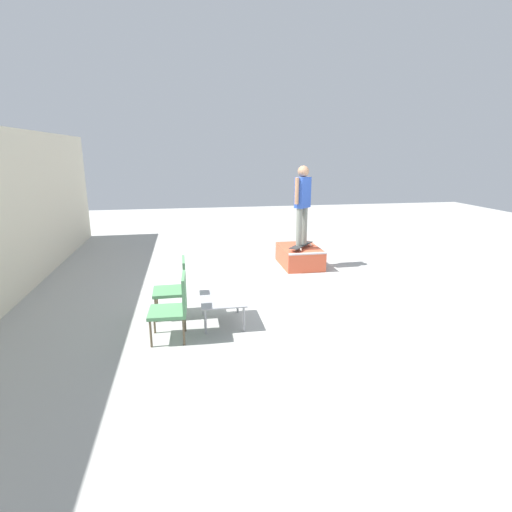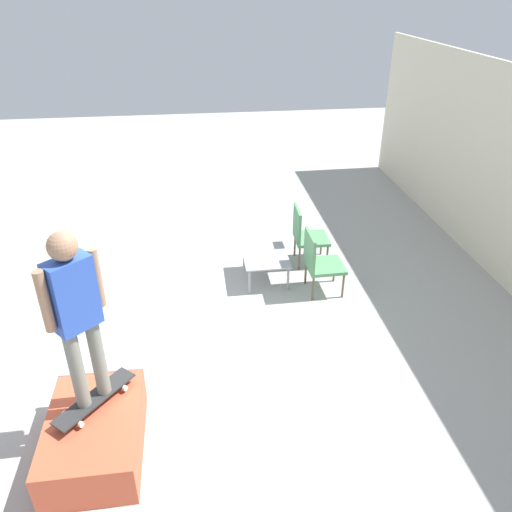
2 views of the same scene
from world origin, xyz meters
The scene contains 7 objects.
ground_plane centered at (0.00, 0.00, 0.00)m, with size 24.00×24.00×0.00m, color #A8A8A3.
skate_ramp_box centered at (1.61, -0.48, 0.22)m, with size 1.29×0.86×0.46m.
skateboard_on_ramp centered at (1.45, -0.46, 0.52)m, with size 0.80×0.72×0.07m.
person_skater centered at (1.45, -0.46, 1.58)m, with size 0.41×0.45×1.76m.
coffee_table centered at (-1.31, 1.60, 0.36)m, with size 0.83×0.66×0.41m.
patio_chair_left centered at (-1.74, 2.30, 0.51)m, with size 0.54×0.54×0.94m.
patio_chair_right centered at (-0.88, 2.30, 0.51)m, with size 0.53×0.53×0.94m.
Camera 1 is at (-7.07, 2.08, 2.58)m, focal length 28.00 mm.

